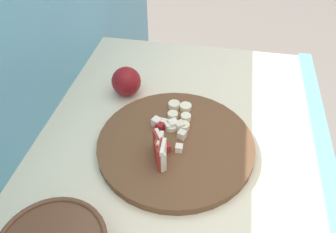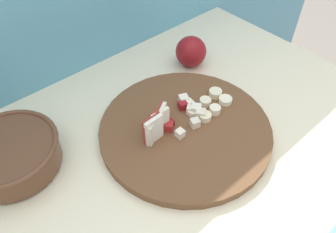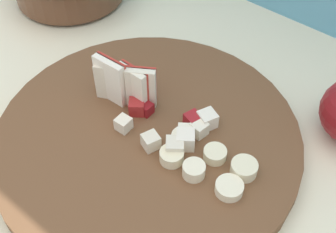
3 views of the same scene
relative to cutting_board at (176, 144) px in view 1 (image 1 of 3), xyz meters
name	(u,v)px [view 1 (image 1 of 3)]	position (x,y,z in m)	size (l,w,h in m)	color
tile_backsplash	(36,206)	(-0.10, 0.35, -0.20)	(2.40, 0.04, 1.47)	#5BA3C1
cutting_board	(176,144)	(0.00, 0.00, 0.00)	(0.36, 0.36, 0.02)	brown
apple_wedge_fan	(160,151)	(-0.06, 0.02, 0.04)	(0.08, 0.04, 0.06)	#B22D23
apple_dice_pile	(169,130)	(0.02, 0.02, 0.02)	(0.10, 0.09, 0.02)	maroon
banana_slice_rows	(179,115)	(0.08, 0.01, 0.02)	(0.11, 0.07, 0.02)	beige
whole_apple	(126,81)	(0.18, 0.17, 0.03)	(0.08, 0.08, 0.08)	maroon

